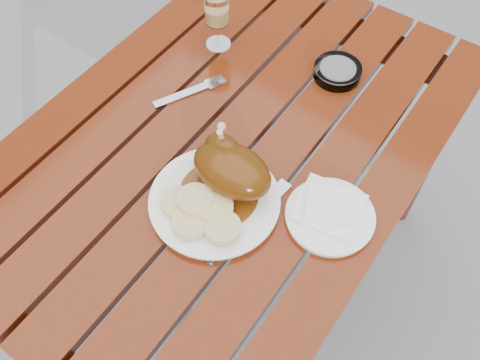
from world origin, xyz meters
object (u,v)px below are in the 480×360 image
Objects in this scene: table at (230,221)px; side_plate at (330,217)px; wine_glass at (217,21)px; ashtray at (337,72)px; dinner_plate at (215,202)px.

table is 0.48m from side_plate.
wine_glass is at bearing 149.80° from side_plate.
side_plate is 1.57× the size of ashtray.
ashtray is (0.10, 0.30, 0.39)m from table.
table is 4.55× the size of dinner_plate.
table is at bearing 169.64° from side_plate.
side_plate is at bearing 26.59° from dinner_plate.
dinner_plate is at bearing -153.41° from side_plate.
dinner_plate is 0.23m from side_plate.
ashtray is at bearing 87.04° from dinner_plate.
wine_glass is at bearing 125.57° from dinner_plate.
ashtray is (0.02, 0.46, 0.01)m from dinner_plate.
side_plate is at bearing -62.67° from ashtray.
wine_glass reaches higher than table.
dinner_plate is 1.48× the size of side_plate.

